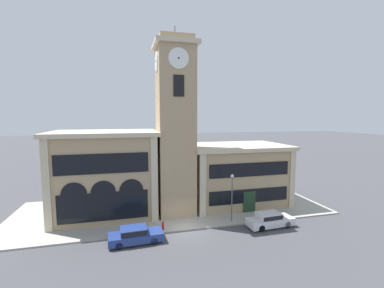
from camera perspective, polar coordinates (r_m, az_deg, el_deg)
The scene contains 9 objects.
ground_plane at distance 26.71m, azimuth -1.50°, elevation -18.81°, with size 300.00×300.00×0.00m, color #424247.
sidewalk_kerb at distance 32.55m, azimuth -4.11°, elevation -13.99°, with size 36.62×12.96×0.15m.
clock_tower at distance 29.03m, azimuth -3.70°, elevation 3.56°, with size 4.70×4.70×21.02m.
town_hall_left_wing at distance 31.28m, azimuth -18.56°, elevation -6.05°, with size 11.66×8.78×9.62m.
town_hall_right_wing at distance 34.24m, azimuth 9.62°, elevation -6.48°, with size 12.71×8.78×7.64m.
parked_car_near at distance 24.84m, azimuth -12.51°, elevation -19.07°, with size 4.85×2.10×1.42m.
parked_car_mid at distance 28.46m, azimuth 16.87°, elevation -15.76°, with size 4.94×2.04×1.49m.
street_lamp at distance 27.68m, azimuth 8.89°, elevation -10.11°, with size 0.36×0.36×5.10m.
fire_hydrant at distance 26.55m, azimuth -6.46°, elevation -17.65°, with size 0.22×0.22×0.87m.
Camera 1 is at (-5.34, -23.63, 11.23)m, focal length 24.00 mm.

